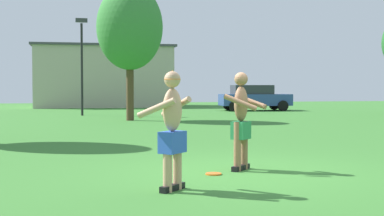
% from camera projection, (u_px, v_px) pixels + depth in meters
% --- Properties ---
extents(ground_plane, '(80.00, 80.00, 0.00)m').
position_uv_depth(ground_plane, '(239.00, 171.00, 9.33)').
color(ground_plane, '#38752D').
extents(player_with_cap, '(0.82, 0.81, 1.73)m').
position_uv_depth(player_with_cap, '(172.00, 124.00, 7.57)').
color(player_with_cap, black).
rests_on(player_with_cap, ground_plane).
extents(player_in_green, '(0.83, 0.75, 1.75)m').
position_uv_depth(player_in_green, '(241.00, 118.00, 9.44)').
color(player_in_green, black).
rests_on(player_in_green, ground_plane).
extents(frisbee, '(0.27, 0.27, 0.03)m').
position_uv_depth(frisbee, '(213.00, 174.00, 8.99)').
color(frisbee, orange).
rests_on(frisbee, ground_plane).
extents(car_blue_mid_lot, '(4.41, 2.25, 1.58)m').
position_uv_depth(car_blue_mid_lot, '(254.00, 97.00, 32.72)').
color(car_blue_mid_lot, '#2D478C').
rests_on(car_blue_mid_lot, ground_plane).
extents(lamp_post, '(0.60, 0.24, 4.97)m').
position_uv_depth(lamp_post, '(82.00, 55.00, 27.09)').
color(lamp_post, black).
rests_on(lamp_post, ground_plane).
extents(outbuilding_behind_lot, '(10.04, 6.48, 4.47)m').
position_uv_depth(outbuilding_behind_lot, '(103.00, 76.00, 39.40)').
color(outbuilding_behind_lot, '#B2A893').
rests_on(outbuilding_behind_lot, ground_plane).
extents(tree_right_field, '(2.89, 2.89, 5.97)m').
position_uv_depth(tree_right_field, '(130.00, 28.00, 23.12)').
color(tree_right_field, '#4C3823').
rests_on(tree_right_field, ground_plane).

